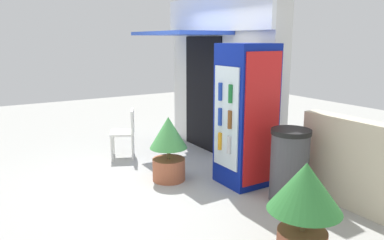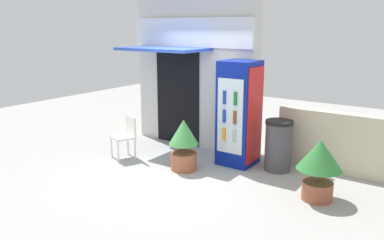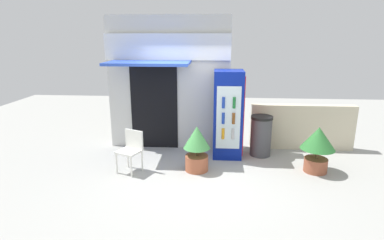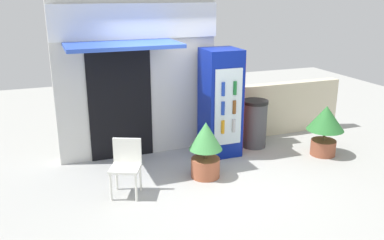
{
  "view_description": "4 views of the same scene",
  "coord_description": "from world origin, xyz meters",
  "px_view_note": "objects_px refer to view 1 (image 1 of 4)",
  "views": [
    {
      "loc": [
        4.65,
        -2.28,
        2.02
      ],
      "look_at": [
        0.05,
        0.53,
        0.85
      ],
      "focal_mm": 34.84,
      "sensor_mm": 36.0,
      "label": 1
    },
    {
      "loc": [
        4.11,
        -5.42,
        2.59
      ],
      "look_at": [
        -0.06,
        0.58,
        0.83
      ],
      "focal_mm": 36.87,
      "sensor_mm": 36.0,
      "label": 2
    },
    {
      "loc": [
        0.41,
        -5.8,
        2.69
      ],
      "look_at": [
        -0.04,
        0.45,
        0.99
      ],
      "focal_mm": 29.08,
      "sensor_mm": 36.0,
      "label": 3
    },
    {
      "loc": [
        -2.29,
        -5.59,
        2.94
      ],
      "look_at": [
        -0.0,
        0.54,
        0.87
      ],
      "focal_mm": 38.28,
      "sensor_mm": 36.0,
      "label": 4
    }
  ],
  "objects_px": {
    "drink_cooler": "(246,115)",
    "potted_plant_near_shop": "(169,146)",
    "trash_bin": "(289,165)",
    "potted_plant_curbside": "(305,200)",
    "plastic_chair": "(127,129)"
  },
  "relations": [
    {
      "from": "potted_plant_near_shop",
      "to": "potted_plant_curbside",
      "type": "bearing_deg",
      "value": 2.62
    },
    {
      "from": "drink_cooler",
      "to": "potted_plant_near_shop",
      "type": "distance_m",
      "value": 1.18
    },
    {
      "from": "plastic_chair",
      "to": "potted_plant_curbside",
      "type": "distance_m",
      "value": 3.76
    },
    {
      "from": "potted_plant_curbside",
      "to": "trash_bin",
      "type": "distance_m",
      "value": 1.32
    },
    {
      "from": "plastic_chair",
      "to": "trash_bin",
      "type": "xyz_separation_m",
      "value": [
        2.75,
        1.07,
        -0.03
      ]
    },
    {
      "from": "potted_plant_near_shop",
      "to": "potted_plant_curbside",
      "type": "distance_m",
      "value": 2.43
    },
    {
      "from": "drink_cooler",
      "to": "trash_bin",
      "type": "relative_size",
      "value": 2.1
    },
    {
      "from": "plastic_chair",
      "to": "trash_bin",
      "type": "height_order",
      "value": "trash_bin"
    },
    {
      "from": "plastic_chair",
      "to": "trash_bin",
      "type": "bearing_deg",
      "value": 21.32
    },
    {
      "from": "potted_plant_curbside",
      "to": "trash_bin",
      "type": "bearing_deg",
      "value": 139.77
    },
    {
      "from": "potted_plant_near_shop",
      "to": "trash_bin",
      "type": "bearing_deg",
      "value": 33.96
    },
    {
      "from": "drink_cooler",
      "to": "potted_plant_curbside",
      "type": "distance_m",
      "value": 1.97
    },
    {
      "from": "plastic_chair",
      "to": "potted_plant_curbside",
      "type": "height_order",
      "value": "potted_plant_curbside"
    },
    {
      "from": "drink_cooler",
      "to": "potted_plant_curbside",
      "type": "xyz_separation_m",
      "value": [
        1.77,
        -0.76,
        -0.39
      ]
    },
    {
      "from": "plastic_chair",
      "to": "potted_plant_near_shop",
      "type": "xyz_separation_m",
      "value": [
        1.33,
        0.11,
        0.02
      ]
    }
  ]
}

